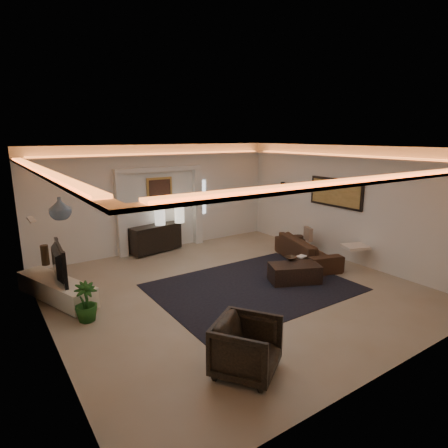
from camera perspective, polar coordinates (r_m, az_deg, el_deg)
floor at (r=7.96m, az=1.24°, el=-9.82°), size 7.00×7.00×0.00m
ceiling at (r=7.32m, az=1.36°, el=11.54°), size 7.00×7.00×0.00m
wall_back at (r=10.51m, az=-9.82°, el=3.94°), size 7.00×0.00×7.00m
wall_front at (r=5.18m, az=24.44°, el=-6.80°), size 7.00×0.00×7.00m
wall_left at (r=6.24m, az=-25.99°, el=-3.64°), size 0.00×7.00×7.00m
wall_right at (r=9.91m, az=18.07°, el=2.92°), size 0.00×7.00×7.00m
cove_soffit at (r=7.34m, az=1.35°, el=9.36°), size 7.00×7.00×0.04m
daylight_slit at (r=11.12m, az=-3.40°, el=4.10°), size 0.25×0.03×1.00m
area_rug at (r=8.03m, az=4.44°, el=-9.59°), size 4.00×3.00×0.01m
pilaster_left at (r=10.07m, az=-15.47°, el=1.22°), size 0.22×0.20×2.20m
pilaster_right at (r=10.99m, az=-4.07°, el=2.66°), size 0.22×0.20×2.20m
alcove_header at (r=10.32m, az=-9.77°, el=8.26°), size 2.52×0.20×0.12m
painting_frame at (r=10.45m, az=-9.80°, el=5.00°), size 0.74×0.04×0.74m
painting_canvas at (r=10.43m, az=-9.74°, el=4.99°), size 0.62×0.02×0.62m
art_panel_frame at (r=10.04m, az=16.72°, el=4.58°), size 0.04×1.64×0.74m
art_panel_gold at (r=10.02m, az=16.63°, el=4.57°), size 0.02×1.50×0.62m
wall_sconce at (r=11.26m, az=8.94°, el=5.78°), size 0.12×0.12×0.22m
wall_niche at (r=7.56m, az=-27.29°, el=0.55°), size 0.10×0.55×0.04m
console at (r=10.40m, az=-10.36°, el=-2.10°), size 1.48×0.69×0.71m
lamp_left at (r=10.30m, az=-9.78°, el=1.72°), size 0.34×0.34×0.63m
lamp_right at (r=10.49m, az=-6.83°, el=2.03°), size 0.31×0.31×0.60m
media_ledge at (r=8.06m, az=-24.21°, el=-9.01°), size 1.16×2.11×0.38m
tv at (r=7.83m, az=-24.55°, el=-5.21°), size 1.22×0.25×0.70m
figurine at (r=8.89m, az=-25.66°, el=-4.27°), size 0.19×0.19×0.44m
ginger_jar at (r=7.25m, az=-23.74°, el=2.20°), size 0.49×0.49×0.40m
plant at (r=6.96m, az=-20.31°, el=-11.12°), size 0.46×0.46×0.69m
sofa at (r=9.71m, az=12.50°, el=-3.90°), size 2.25×1.42×0.61m
throw_blanket at (r=9.46m, az=19.44°, el=-3.27°), size 0.69×0.63×0.06m
throw_pillow at (r=10.32m, az=12.72°, el=-1.47°), size 0.23×0.37×0.36m
coffee_table at (r=8.37m, az=10.70°, el=-7.36°), size 1.21×0.97×0.40m
bowl at (r=8.59m, az=10.16°, el=-5.11°), size 0.30×0.30×0.06m
magazine at (r=8.81m, az=11.73°, el=-4.82°), size 0.26×0.20×0.03m
armchair at (r=5.25m, az=3.47°, el=-18.26°), size 1.13×1.14×0.76m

